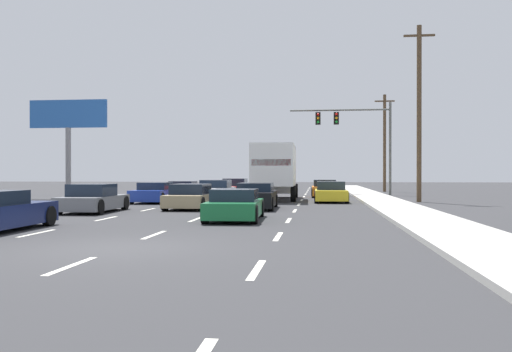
{
  "coord_description": "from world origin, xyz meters",
  "views": [
    {
      "loc": [
        4.48,
        -11.74,
        1.68
      ],
      "look_at": [
        0.79,
        20.02,
        1.54
      ],
      "focal_mm": 38.08,
      "sensor_mm": 36.0,
      "label": 1
    }
  ],
  "objects_px": {
    "car_blue": "(155,193)",
    "roadside_billboard": "(68,125)",
    "utility_pole_mid": "(419,111)",
    "car_tan": "(191,197)",
    "utility_pole_far": "(385,142)",
    "car_maroon": "(184,190)",
    "car_yellow": "(331,193)",
    "car_gray": "(93,199)",
    "box_truck": "(276,169)",
    "traffic_signal_mast": "(349,126)",
    "car_orange": "(324,189)",
    "car_silver": "(216,191)",
    "car_green": "(235,206)",
    "car_red": "(235,188)",
    "car_black": "(256,197)"
  },
  "relations": [
    {
      "from": "car_maroon",
      "to": "car_tan",
      "type": "relative_size",
      "value": 1.04
    },
    {
      "from": "car_blue",
      "to": "car_black",
      "type": "bearing_deg",
      "value": -37.96
    },
    {
      "from": "car_tan",
      "to": "utility_pole_far",
      "type": "relative_size",
      "value": 0.49
    },
    {
      "from": "car_blue",
      "to": "traffic_signal_mast",
      "type": "height_order",
      "value": "traffic_signal_mast"
    },
    {
      "from": "car_black",
      "to": "utility_pole_mid",
      "type": "height_order",
      "value": "utility_pole_mid"
    },
    {
      "from": "car_maroon",
      "to": "car_gray",
      "type": "xyz_separation_m",
      "value": [
        -0.17,
        -15.23,
        0.01
      ]
    },
    {
      "from": "car_green",
      "to": "car_silver",
      "type": "bearing_deg",
      "value": 103.82
    },
    {
      "from": "car_tan",
      "to": "box_truck",
      "type": "relative_size",
      "value": 0.5
    },
    {
      "from": "utility_pole_far",
      "to": "car_black",
      "type": "bearing_deg",
      "value": -109.46
    },
    {
      "from": "box_truck",
      "to": "car_blue",
      "type": "bearing_deg",
      "value": -149.98
    },
    {
      "from": "car_tan",
      "to": "car_black",
      "type": "relative_size",
      "value": 1.06
    },
    {
      "from": "car_black",
      "to": "car_yellow",
      "type": "bearing_deg",
      "value": 61.44
    },
    {
      "from": "traffic_signal_mast",
      "to": "utility_pole_far",
      "type": "height_order",
      "value": "utility_pole_far"
    },
    {
      "from": "car_gray",
      "to": "box_truck",
      "type": "bearing_deg",
      "value": 59.21
    },
    {
      "from": "car_green",
      "to": "car_yellow",
      "type": "relative_size",
      "value": 1.0
    },
    {
      "from": "car_yellow",
      "to": "car_black",
      "type": "bearing_deg",
      "value": -118.56
    },
    {
      "from": "car_maroon",
      "to": "car_orange",
      "type": "distance_m",
      "value": 10.09
    },
    {
      "from": "car_blue",
      "to": "traffic_signal_mast",
      "type": "relative_size",
      "value": 0.59
    },
    {
      "from": "car_red",
      "to": "car_green",
      "type": "relative_size",
      "value": 1.07
    },
    {
      "from": "car_blue",
      "to": "car_red",
      "type": "relative_size",
      "value": 1.04
    },
    {
      "from": "box_truck",
      "to": "car_silver",
      "type": "bearing_deg",
      "value": -146.95
    },
    {
      "from": "car_red",
      "to": "utility_pole_far",
      "type": "xyz_separation_m",
      "value": [
        12.13,
        11.52,
        4.01
      ]
    },
    {
      "from": "car_orange",
      "to": "utility_pole_far",
      "type": "bearing_deg",
      "value": 64.43
    },
    {
      "from": "car_gray",
      "to": "car_tan",
      "type": "distance_m",
      "value": 4.6
    },
    {
      "from": "roadside_billboard",
      "to": "utility_pole_mid",
      "type": "bearing_deg",
      "value": -5.44
    },
    {
      "from": "car_red",
      "to": "roadside_billboard",
      "type": "xyz_separation_m",
      "value": [
        -10.77,
        -4.4,
        4.35
      ]
    },
    {
      "from": "roadside_billboard",
      "to": "car_tan",
      "type": "bearing_deg",
      "value": -41.79
    },
    {
      "from": "car_red",
      "to": "box_truck",
      "type": "relative_size",
      "value": 0.5
    },
    {
      "from": "box_truck",
      "to": "car_orange",
      "type": "xyz_separation_m",
      "value": [
        3.13,
        4.76,
        -1.42
      ]
    },
    {
      "from": "car_silver",
      "to": "car_black",
      "type": "bearing_deg",
      "value": -64.43
    },
    {
      "from": "car_tan",
      "to": "car_green",
      "type": "xyz_separation_m",
      "value": [
        3.04,
        -5.99,
        -0.03
      ]
    },
    {
      "from": "car_gray",
      "to": "box_truck",
      "type": "xyz_separation_m",
      "value": [
        7.04,
        11.81,
        1.43
      ]
    },
    {
      "from": "car_blue",
      "to": "car_orange",
      "type": "bearing_deg",
      "value": 41.25
    },
    {
      "from": "car_blue",
      "to": "car_gray",
      "type": "bearing_deg",
      "value": -92.34
    },
    {
      "from": "car_red",
      "to": "box_truck",
      "type": "height_order",
      "value": "box_truck"
    },
    {
      "from": "car_blue",
      "to": "roadside_billboard",
      "type": "bearing_deg",
      "value": 149.06
    },
    {
      "from": "utility_pole_mid",
      "to": "utility_pole_far",
      "type": "distance_m",
      "value": 18.1
    },
    {
      "from": "car_gray",
      "to": "traffic_signal_mast",
      "type": "distance_m",
      "value": 24.36
    },
    {
      "from": "car_red",
      "to": "box_truck",
      "type": "xyz_separation_m",
      "value": [
        3.38,
        -4.98,
        1.37
      ]
    },
    {
      "from": "car_blue",
      "to": "roadside_billboard",
      "type": "height_order",
      "value": "roadside_billboard"
    },
    {
      "from": "car_maroon",
      "to": "traffic_signal_mast",
      "type": "distance_m",
      "value": 13.97
    },
    {
      "from": "car_orange",
      "to": "roadside_billboard",
      "type": "distance_m",
      "value": 18.32
    },
    {
      "from": "box_truck",
      "to": "utility_pole_far",
      "type": "bearing_deg",
      "value": 62.05
    },
    {
      "from": "car_gray",
      "to": "car_green",
      "type": "xyz_separation_m",
      "value": [
        6.76,
        -3.29,
        -0.03
      ]
    },
    {
      "from": "car_tan",
      "to": "car_silver",
      "type": "bearing_deg",
      "value": 91.01
    },
    {
      "from": "utility_pole_far",
      "to": "car_gray",
      "type": "bearing_deg",
      "value": -119.15
    },
    {
      "from": "car_yellow",
      "to": "utility_pole_far",
      "type": "relative_size",
      "value": 0.47
    },
    {
      "from": "car_tan",
      "to": "traffic_signal_mast",
      "type": "bearing_deg",
      "value": 64.79
    },
    {
      "from": "box_truck",
      "to": "car_red",
      "type": "bearing_deg",
      "value": 124.17
    },
    {
      "from": "car_maroon",
      "to": "car_yellow",
      "type": "xyz_separation_m",
      "value": [
        10.3,
        -5.62,
        0.01
      ]
    }
  ]
}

